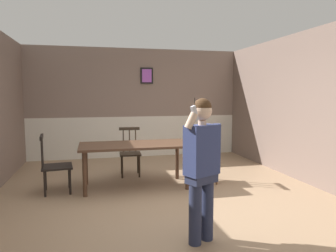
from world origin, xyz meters
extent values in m
plane|color=#9E7F60|center=(0.00, 0.00, 0.00)|extent=(7.73, 7.73, 0.00)
cube|color=gray|center=(0.00, 3.51, 1.91)|extent=(5.49, 0.12, 1.73)
cube|color=silver|center=(0.00, 3.52, 0.52)|extent=(5.49, 0.14, 1.05)
cube|color=silver|center=(0.00, 3.49, 1.05)|extent=(5.49, 0.05, 0.06)
cube|color=black|center=(0.28, 3.44, 2.09)|extent=(0.32, 0.03, 0.41)
cube|color=#AD57CF|center=(0.28, 3.42, 2.09)|extent=(0.24, 0.01, 0.33)
cube|color=#756056|center=(2.74, 0.00, 1.39)|extent=(0.12, 7.03, 2.78)
cube|color=#4C3323|center=(-0.38, 0.79, 0.75)|extent=(1.90, 0.89, 0.04)
cylinder|color=#4C3323|center=(-1.24, 0.45, 0.36)|extent=(0.07, 0.07, 0.73)
cylinder|color=#4C3323|center=(0.46, 0.44, 0.36)|extent=(0.07, 0.07, 0.73)
cylinder|color=#4C3323|center=(-1.23, 1.13, 0.36)|extent=(0.07, 0.07, 0.73)
cylinder|color=#4C3323|center=(0.47, 1.13, 0.36)|extent=(0.07, 0.07, 0.73)
cube|color=#2D2319|center=(-0.38, 1.58, 0.44)|extent=(0.44, 0.44, 0.03)
cube|color=#2D2319|center=(-0.37, 1.77, 0.93)|extent=(0.42, 0.06, 0.06)
cylinder|color=#2D2319|center=(-0.25, 1.76, 0.71)|extent=(0.02, 0.02, 0.50)
cylinder|color=#2D2319|center=(-0.37, 1.77, 0.71)|extent=(0.02, 0.02, 0.50)
cylinder|color=#2D2319|center=(-0.50, 1.77, 0.71)|extent=(0.02, 0.02, 0.50)
cylinder|color=#2D2319|center=(-0.23, 1.40, 0.21)|extent=(0.04, 0.04, 0.43)
cylinder|color=#2D2319|center=(-0.56, 1.42, 0.21)|extent=(0.04, 0.04, 0.43)
cylinder|color=#2D2319|center=(-0.21, 1.74, 0.21)|extent=(0.04, 0.04, 0.43)
cylinder|color=#2D2319|center=(-0.54, 1.76, 0.21)|extent=(0.04, 0.04, 0.43)
cube|color=black|center=(-1.68, 0.79, 0.43)|extent=(0.53, 0.53, 0.03)
cube|color=black|center=(-1.90, 0.77, 0.94)|extent=(0.09, 0.48, 0.06)
cylinder|color=black|center=(-1.92, 0.91, 0.71)|extent=(0.02, 0.02, 0.52)
cylinder|color=black|center=(-1.90, 0.77, 0.71)|extent=(0.02, 0.02, 0.52)
cylinder|color=black|center=(-1.89, 0.63, 0.71)|extent=(0.02, 0.02, 0.52)
cylinder|color=black|center=(-1.51, 1.00, 0.21)|extent=(0.04, 0.04, 0.42)
cylinder|color=black|center=(-1.47, 0.62, 0.21)|extent=(0.04, 0.04, 0.42)
cylinder|color=black|center=(-1.90, 0.96, 0.21)|extent=(0.04, 0.04, 0.42)
cylinder|color=black|center=(-1.85, 0.58, 0.21)|extent=(0.04, 0.04, 0.42)
cube|color=#513823|center=(0.91, 0.78, 0.46)|extent=(0.47, 0.47, 0.03)
cube|color=#513823|center=(1.11, 0.76, 0.93)|extent=(0.09, 0.43, 0.06)
cylinder|color=#513823|center=(1.09, 0.63, 0.72)|extent=(0.02, 0.02, 0.49)
cylinder|color=#513823|center=(1.11, 0.76, 0.72)|extent=(0.02, 0.02, 0.49)
cylinder|color=#513823|center=(1.12, 0.89, 0.72)|extent=(0.02, 0.02, 0.49)
cylinder|color=#513823|center=(0.72, 0.64, 0.22)|extent=(0.04, 0.04, 0.44)
cylinder|color=#513823|center=(0.77, 0.97, 0.22)|extent=(0.04, 0.04, 0.44)
cylinder|color=#513823|center=(1.06, 0.59, 0.22)|extent=(0.04, 0.04, 0.44)
cylinder|color=#513823|center=(1.10, 0.93, 0.22)|extent=(0.04, 0.04, 0.44)
cylinder|color=#282E49|center=(0.13, -1.39, 0.38)|extent=(0.14, 0.14, 0.76)
cylinder|color=#282E49|center=(-0.03, -1.47, 0.38)|extent=(0.14, 0.14, 0.76)
cube|color=#282E49|center=(0.05, -1.43, 0.73)|extent=(0.38, 0.31, 0.12)
cube|color=navy|center=(0.05, -1.43, 1.03)|extent=(0.42, 0.35, 0.54)
cylinder|color=navy|center=(0.26, -1.33, 1.05)|extent=(0.09, 0.09, 0.51)
cylinder|color=beige|center=(-0.10, -1.52, 1.36)|extent=(0.15, 0.08, 0.19)
cylinder|color=beige|center=(0.05, -1.43, 1.33)|extent=(0.09, 0.09, 0.05)
sphere|color=beige|center=(0.05, -1.43, 1.46)|extent=(0.21, 0.21, 0.21)
sphere|color=#472D19|center=(0.05, -1.43, 1.49)|extent=(0.20, 0.20, 0.20)
cube|color=#B7B7BC|center=(-0.07, -1.52, 1.44)|extent=(0.11, 0.08, 0.17)
cylinder|color=black|center=(-0.07, -1.52, 1.56)|extent=(0.01, 0.01, 0.08)
camera|label=1|loc=(-1.08, -4.58, 1.64)|focal=33.52mm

